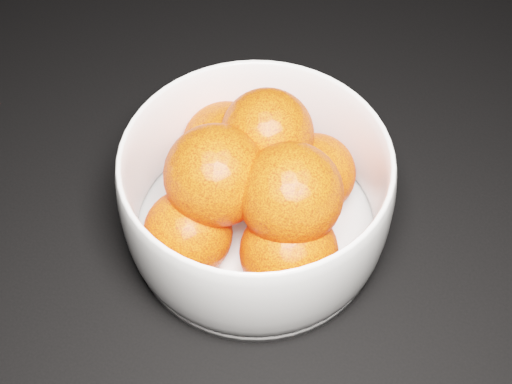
% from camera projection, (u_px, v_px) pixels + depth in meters
% --- Properties ---
extents(bowl, '(0.21, 0.21, 0.10)m').
position_uv_depth(bowl, '(256.00, 196.00, 0.55)').
color(bowl, white).
rests_on(bowl, ground).
extents(orange_pile, '(0.16, 0.16, 0.12)m').
position_uv_depth(orange_pile, '(255.00, 185.00, 0.54)').
color(orange_pile, '#FF3B0B').
rests_on(orange_pile, bowl).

